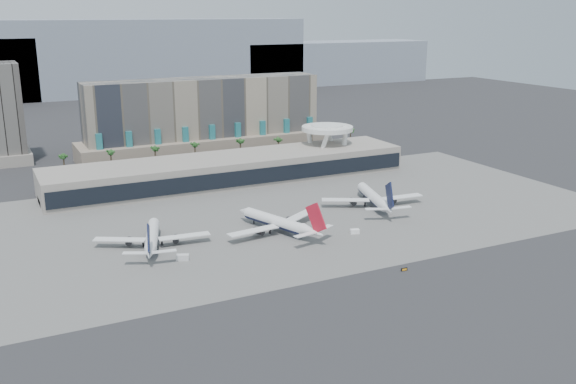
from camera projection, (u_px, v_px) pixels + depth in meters
name	position (u px, v px, depth m)	size (l,w,h in m)	color
ground	(355.00, 260.00, 206.28)	(900.00, 900.00, 0.00)	#232326
apron_pad	(282.00, 213.00, 253.78)	(260.00, 130.00, 0.06)	#5B5B59
mountain_ridge	(121.00, 63.00, 615.99)	(680.00, 60.00, 70.00)	gray
hotel	(205.00, 124.00, 356.62)	(140.00, 30.00, 42.00)	gray
terminal	(231.00, 168.00, 299.39)	(170.00, 32.50, 14.50)	#A2998E
saucer_structure	(327.00, 131.00, 324.84)	(26.00, 26.00, 21.89)	white
palm_row	(219.00, 145.00, 331.66)	(157.80, 2.80, 13.10)	brown
airliner_left	(152.00, 237.00, 216.75)	(38.13, 39.49, 14.04)	white
airliner_centre	(278.00, 222.00, 231.14)	(40.67, 42.04, 15.11)	white
airliner_right	(374.00, 197.00, 261.62)	(41.88, 43.42, 15.35)	white
service_vehicle_a	(183.00, 257.00, 205.51)	(4.03, 1.97, 1.97)	silver
service_vehicle_b	(355.00, 231.00, 230.31)	(3.24, 1.85, 1.67)	white
taxiway_sign	(404.00, 269.00, 197.25)	(2.20, 0.51, 0.99)	black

